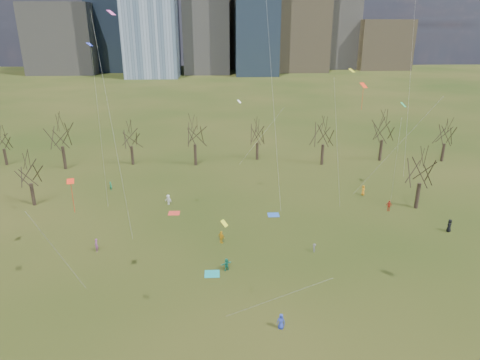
{
  "coord_description": "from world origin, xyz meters",
  "views": [
    {
      "loc": [
        -2.58,
        -37.74,
        25.12
      ],
      "look_at": [
        0.0,
        12.0,
        7.0
      ],
      "focal_mm": 32.0,
      "sensor_mm": 36.0,
      "label": 1
    }
  ],
  "objects_px": {
    "blanket_navy": "(273,215)",
    "person_4": "(221,237)",
    "person_0": "(281,321)",
    "blanket_crimson": "(174,213)",
    "blanket_teal": "(212,274)"
  },
  "relations": [
    {
      "from": "blanket_navy",
      "to": "blanket_crimson",
      "type": "distance_m",
      "value": 14.06
    },
    {
      "from": "blanket_crimson",
      "to": "person_4",
      "type": "bearing_deg",
      "value": -54.24
    },
    {
      "from": "person_0",
      "to": "person_4",
      "type": "xyz_separation_m",
      "value": [
        -5.05,
        15.88,
        0.07
      ]
    },
    {
      "from": "blanket_teal",
      "to": "person_0",
      "type": "bearing_deg",
      "value": -55.91
    },
    {
      "from": "blanket_crimson",
      "to": "person_0",
      "type": "bearing_deg",
      "value": -65.05
    },
    {
      "from": "blanket_teal",
      "to": "person_0",
      "type": "distance_m",
      "value": 10.95
    },
    {
      "from": "blanket_crimson",
      "to": "person_0",
      "type": "xyz_separation_m",
      "value": [
        11.65,
        -25.05,
        0.72
      ]
    },
    {
      "from": "blanket_teal",
      "to": "person_4",
      "type": "distance_m",
      "value": 6.96
    },
    {
      "from": "blanket_teal",
      "to": "blanket_crimson",
      "type": "xyz_separation_m",
      "value": [
        -5.53,
        16.0,
        0.0
      ]
    },
    {
      "from": "blanket_crimson",
      "to": "person_0",
      "type": "height_order",
      "value": "person_0"
    },
    {
      "from": "blanket_navy",
      "to": "person_0",
      "type": "bearing_deg",
      "value": -95.64
    },
    {
      "from": "blanket_navy",
      "to": "person_0",
      "type": "distance_m",
      "value": 23.88
    },
    {
      "from": "person_4",
      "to": "blanket_teal",
      "type": "bearing_deg",
      "value": 121.54
    },
    {
      "from": "blanket_navy",
      "to": "person_4",
      "type": "height_order",
      "value": "person_4"
    },
    {
      "from": "blanket_navy",
      "to": "person_0",
      "type": "xyz_separation_m",
      "value": [
        -2.35,
        -23.75,
        0.72
      ]
    }
  ]
}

